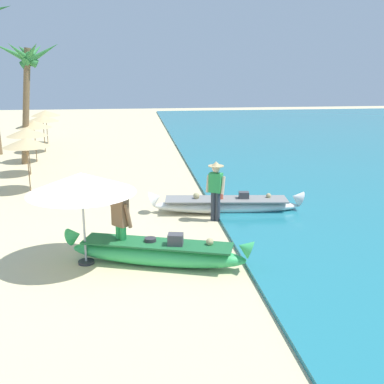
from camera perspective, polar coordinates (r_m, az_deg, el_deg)
The scene contains 12 objects.
ground_plane at distance 10.82m, azimuth -11.95°, elevation -8.57°, with size 80.00×80.00×0.00m, color beige.
boat_green_foreground at distance 10.45m, azimuth -4.25°, elevation -7.40°, with size 4.19×1.89×0.80m.
boat_white_midground at distance 14.10m, azimuth 4.20°, elevation -1.56°, with size 4.71×1.33×0.74m.
person_vendor_hatted at distance 13.15m, azimuth 2.92°, elevation 0.64°, with size 0.57×0.47×1.73m.
person_tourist_customer at distance 10.52m, azimuth -8.74°, elevation -3.47°, with size 0.53×0.54×1.71m.
patio_umbrella_large at distance 10.28m, azimuth -13.41°, elevation 1.05°, with size 2.35×2.35×2.09m.
parasol_row_0 at distance 17.20m, azimuth -19.64°, elevation 5.74°, with size 1.60×1.60×1.91m.
parasol_row_1 at distance 19.93m, azimuth -19.57°, elevation 6.93°, with size 1.60×1.60×1.91m.
parasol_row_2 at distance 22.60m, azimuth -18.81°, elevation 7.86°, with size 1.60×1.60×1.91m.
parasol_row_3 at distance 25.13m, azimuth -17.81°, elevation 8.60°, with size 1.60×1.60×1.91m.
parasol_row_4 at distance 27.93m, azimuth -17.49°, elevation 9.21°, with size 1.60×1.60×1.91m.
palm_tree_tall_inland at distance 22.04m, azimuth -19.53°, elevation 14.31°, with size 2.90×2.38×5.41m.
Camera 1 is at (0.97, -9.89, 4.29)m, focal length 43.56 mm.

